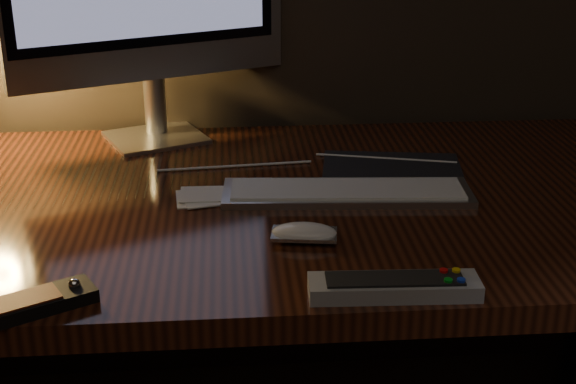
{
  "coord_description": "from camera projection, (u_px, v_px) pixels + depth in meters",
  "views": [
    {
      "loc": [
        -0.06,
        0.66,
        1.24
      ],
      "look_at": [
        0.03,
        1.73,
        0.8
      ],
      "focal_mm": 50.0,
      "sensor_mm": 36.0,
      "label": 1
    }
  ],
  "objects": [
    {
      "name": "desk",
      "position": [
        265.0,
        248.0,
        1.41
      ],
      "size": [
        1.6,
        0.75,
        0.75
      ],
      "color": "#3E1B0E",
      "rests_on": "ground"
    },
    {
      "name": "keyboard",
      "position": [
        347.0,
        192.0,
        1.29
      ],
      "size": [
        0.41,
        0.14,
        0.01
      ],
      "primitive_type": "cube",
      "rotation": [
        0.0,
        0.0,
        -0.07
      ],
      "color": "silver",
      "rests_on": "desk"
    },
    {
      "name": "mousepad",
      "position": [
        392.0,
        171.0,
        1.39
      ],
      "size": [
        0.27,
        0.23,
        0.0
      ],
      "primitive_type": "cube",
      "rotation": [
        0.0,
        0.0,
        -0.15
      ],
      "color": "black",
      "rests_on": "desk"
    },
    {
      "name": "mouse",
      "position": [
        304.0,
        235.0,
        1.13
      ],
      "size": [
        0.1,
        0.06,
        0.02
      ],
      "primitive_type": "ellipsoid",
      "rotation": [
        0.0,
        0.0,
        -0.15
      ],
      "color": "white",
      "rests_on": "desk"
    },
    {
      "name": "media_remote",
      "position": [
        36.0,
        302.0,
        0.96
      ],
      "size": [
        0.15,
        0.11,
        0.03
      ],
      "rotation": [
        0.0,
        0.0,
        0.5
      ],
      "color": "black",
      "rests_on": "desk"
    },
    {
      "name": "tv_remote",
      "position": [
        394.0,
        286.0,
        0.99
      ],
      "size": [
        0.21,
        0.06,
        0.03
      ],
      "rotation": [
        0.0,
        0.0,
        -0.04
      ],
      "color": "#9B9EA1",
      "rests_on": "desk"
    },
    {
      "name": "papers",
      "position": [
        212.0,
        196.0,
        1.28
      ],
      "size": [
        0.12,
        0.08,
        0.01
      ],
      "primitive_type": "cube",
      "rotation": [
        0.0,
        0.0,
        0.08
      ],
      "color": "white",
      "rests_on": "desk"
    },
    {
      "name": "cable",
      "position": [
        312.0,
        164.0,
        1.42
      ],
      "size": [
        0.52,
        0.07,
        0.0
      ],
      "primitive_type": "cylinder",
      "rotation": [
        0.0,
        1.57,
        -0.12
      ],
      "color": "white",
      "rests_on": "desk"
    }
  ]
}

